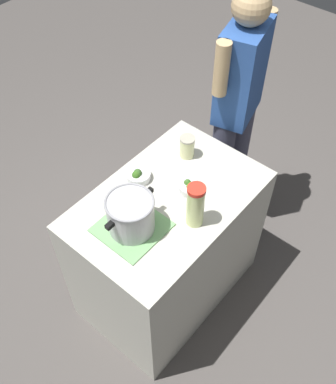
{
  "coord_description": "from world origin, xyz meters",
  "views": [
    {
      "loc": [
        -1.1,
        -0.93,
        2.63
      ],
      "look_at": [
        0.0,
        0.0,
        0.95
      ],
      "focal_mm": 41.81,
      "sensor_mm": 36.0,
      "label": 1
    }
  ],
  "objects": [
    {
      "name": "cooking_pot",
      "position": [
        -0.25,
        0.01,
        1.0
      ],
      "size": [
        0.3,
        0.23,
        0.19
      ],
      "color": "#B7B7BC",
      "rests_on": "dish_cloth"
    },
    {
      "name": "lemonade_pitcher",
      "position": [
        -0.03,
        -0.19,
        1.02
      ],
      "size": [
        0.09,
        0.09,
        0.24
      ],
      "color": "#E5F39B",
      "rests_on": "counter_slab"
    },
    {
      "name": "broccoli_bowl_front",
      "position": [
        0.0,
        0.21,
        0.92
      ],
      "size": [
        0.13,
        0.13,
        0.07
      ],
      "color": "silver",
      "rests_on": "counter_slab"
    },
    {
      "name": "dish_cloth",
      "position": [
        -0.25,
        0.01,
        0.9
      ],
      "size": [
        0.3,
        0.3,
        0.01
      ],
      "primitive_type": "cube",
      "color": "#7DB875",
      "rests_on": "counter_slab"
    },
    {
      "name": "ground_plane",
      "position": [
        0.0,
        0.0,
        0.0
      ],
      "size": [
        8.0,
        8.0,
        0.0
      ],
      "primitive_type": "plane",
      "color": "#57514E"
    },
    {
      "name": "mason_jar",
      "position": [
        0.3,
        0.12,
        0.96
      ],
      "size": [
        0.08,
        0.08,
        0.13
      ],
      "color": "beige",
      "rests_on": "counter_slab"
    },
    {
      "name": "person_cook",
      "position": [
        0.77,
        0.12,
        0.92
      ],
      "size": [
        0.5,
        0.28,
        1.66
      ],
      "color": "#47485E",
      "rests_on": "ground_plane"
    },
    {
      "name": "broccoli_bowl_center",
      "position": [
        0.11,
        -0.05,
        0.92
      ],
      "size": [
        0.11,
        0.11,
        0.07
      ],
      "color": "silver",
      "rests_on": "counter_slab"
    },
    {
      "name": "counter_slab",
      "position": [
        0.0,
        0.0,
        0.45
      ],
      "size": [
        1.02,
        0.66,
        0.9
      ],
      "primitive_type": "cube",
      "color": "beige",
      "rests_on": "ground_plane"
    }
  ]
}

